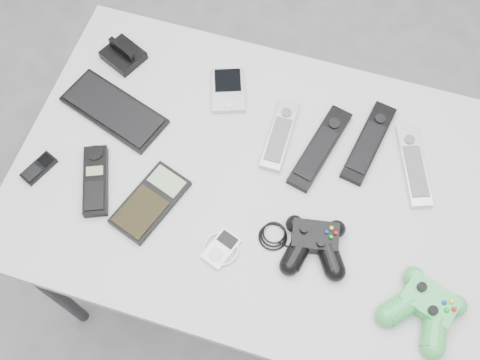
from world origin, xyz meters
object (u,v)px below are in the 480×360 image
(pda, at_px, (228,90))
(mp3_player, at_px, (221,249))
(cordless_handset, at_px, (96,181))
(calculator, at_px, (150,202))
(mobile_phone, at_px, (39,168))
(controller_black, at_px, (314,243))
(remote_black_a, at_px, (320,148))
(remote_black_b, at_px, (369,142))
(pda_keyboard, at_px, (114,110))
(remote_silver_b, at_px, (414,165))
(desk, at_px, (265,194))
(remote_silver_a, at_px, (280,134))
(controller_green, at_px, (425,307))

(pda, bearing_deg, mp3_player, -94.28)
(cordless_handset, distance_m, calculator, 0.14)
(mobile_phone, distance_m, controller_black, 0.67)
(controller_black, bearing_deg, cordless_handset, 169.85)
(remote_black_a, height_order, remote_black_b, remote_black_a)
(pda_keyboard, xyz_separation_m, remote_black_a, (0.52, 0.05, 0.00))
(cordless_handset, bearing_deg, remote_silver_b, -2.30)
(desk, relative_size, mp3_player, 13.88)
(pda_keyboard, height_order, remote_black_b, remote_black_b)
(remote_black_b, relative_size, mobile_phone, 2.67)
(pda_keyboard, bearing_deg, desk, 8.09)
(desk, distance_m, remote_black_a, 0.18)
(pda, xyz_separation_m, remote_black_b, (0.37, -0.04, 0.00))
(remote_silver_a, height_order, mp3_player, remote_silver_a)
(remote_black_a, distance_m, cordless_handset, 0.54)
(pda, distance_m, controller_green, 0.69)
(calculator, xyz_separation_m, mp3_player, (0.19, -0.06, -0.00))
(remote_black_a, height_order, mp3_player, remote_black_a)
(controller_green, bearing_deg, mp3_player, -160.11)
(desk, bearing_deg, cordless_handset, -162.66)
(desk, distance_m, remote_black_b, 0.28)
(remote_black_b, bearing_deg, remote_silver_a, -158.25)
(pda_keyboard, bearing_deg, calculator, -31.08)
(remote_silver_a, bearing_deg, calculator, -132.95)
(mobile_phone, bearing_deg, remote_black_a, 44.52)
(pda_keyboard, bearing_deg, mobile_phone, -99.91)
(desk, height_order, pda, pda)
(pda, bearing_deg, remote_silver_b, -28.28)
(pda_keyboard, relative_size, remote_black_b, 1.16)
(remote_silver_b, distance_m, calculator, 0.63)
(remote_black_b, relative_size, mp3_player, 2.68)
(remote_silver_b, relative_size, controller_green, 1.28)
(remote_silver_a, bearing_deg, desk, -89.53)
(pda_keyboard, xyz_separation_m, controller_green, (0.82, -0.26, 0.02))
(desk, bearing_deg, mobile_phone, -166.48)
(remote_black_a, relative_size, controller_black, 0.97)
(remote_silver_b, xyz_separation_m, mp3_player, (-0.37, -0.33, -0.00))
(mobile_phone, height_order, mp3_player, same)
(remote_silver_b, bearing_deg, pda_keyboard, 164.96)
(pda, xyz_separation_m, calculator, (-0.08, -0.35, -0.00))
(remote_silver_b, xyz_separation_m, controller_black, (-0.18, -0.26, 0.01))
(remote_silver_a, distance_m, cordless_handset, 0.45)
(remote_silver_b, bearing_deg, mobile_phone, 177.38)
(remote_silver_a, xyz_separation_m, remote_black_a, (0.10, -0.01, 0.00))
(remote_silver_b, bearing_deg, desk, -176.39)
(desk, bearing_deg, remote_black_b, 39.38)
(mobile_phone, bearing_deg, pda, 66.09)
(pda_keyboard, bearing_deg, remote_silver_b, 23.55)
(remote_silver_b, relative_size, calculator, 1.13)
(mp3_player, bearing_deg, remote_black_a, 83.82)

